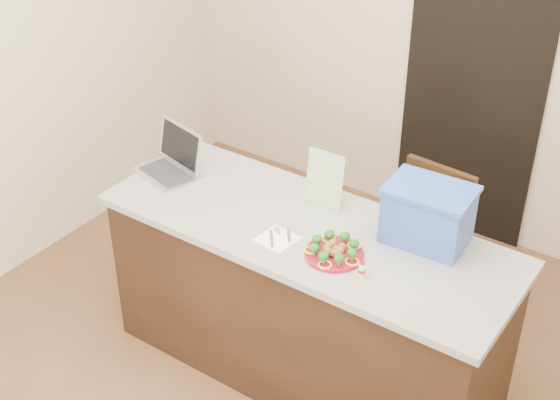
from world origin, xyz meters
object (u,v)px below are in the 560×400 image
Objects in this scene: laptop at (173,160)px; chair at (426,237)px; plate at (334,254)px; yogurt_bottle at (362,270)px; napkin at (278,239)px; blue_box at (428,214)px; island at (306,301)px.

laptop is 1.46m from chair.
yogurt_bottle reaches higher than plate.
laptop is at bearing 171.44° from plate.
napkin is 0.41× the size of blue_box.
laptop reaches higher than island.
plate is 0.18m from yogurt_bottle.
plate is at bearing 9.09° from napkin.
plate is 4.02× the size of yogurt_bottle.
plate is at bearing -132.53° from blue_box.
napkin is 0.18× the size of chair.
blue_box reaches higher than napkin.
blue_box is at bearing 34.64° from napkin.
blue_box is (0.57, 0.39, 0.14)m from napkin.
blue_box is (0.29, 0.35, 0.13)m from plate.
yogurt_bottle reaches higher than napkin.
plate is 1.12m from laptop.
yogurt_bottle is 0.07× the size of chair.
blue_box is at bearing 50.46° from plate.
blue_box reaches higher than laptop.
napkin is at bearing -0.90° from laptop.
laptop is at bearing 170.34° from yogurt_bottle.
chair reaches higher than island.
island is 0.65m from yogurt_bottle.
chair is (0.35, 0.94, -0.39)m from napkin.
yogurt_bottle is 0.43m from blue_box.
blue_box is at bearing 20.85° from laptop.
laptop reaches higher than chair.
yogurt_bottle is 0.17× the size of blue_box.
napkin is (-0.06, -0.17, 0.46)m from island.
island is 0.83m from chair.
chair is at bearing 45.19° from laptop.
plate is 0.47m from blue_box.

